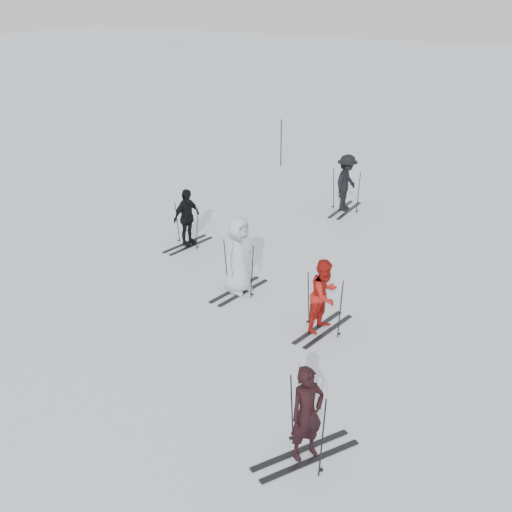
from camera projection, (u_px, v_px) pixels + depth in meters
The scene contains 12 objects.
ground at pixel (232, 317), 13.34m from camera, with size 120.00×120.00×0.00m, color silver.
skier_near_dark at pixel (307, 415), 9.18m from camera, with size 0.55×0.36×1.50m, color black.
skier_red at pixel (324, 297), 12.54m from camera, with size 0.73×0.57×1.50m, color #B31D14.
skier_grey at pixel (239, 256), 14.04m from camera, with size 0.85×0.55×1.74m, color silver.
skier_uphill_left at pixel (187, 218), 16.54m from camera, with size 0.88×0.37×1.51m, color black.
skier_uphill_far at pixel (346, 183), 18.99m from camera, with size 1.09×0.63×1.68m, color black.
skis_near_dark at pixel (307, 421), 9.22m from camera, with size 0.93×1.75×1.28m, color black, non-canonical shape.
skis_red at pixel (324, 303), 12.60m from camera, with size 0.89×1.69×1.23m, color black, non-canonical shape.
skis_grey at pixel (239, 267), 14.14m from camera, with size 0.90×1.70×1.24m, color black, non-canonical shape.
skis_uphill_left at pixel (187, 224), 16.61m from camera, with size 0.85×1.60×1.17m, color black, non-canonical shape.
skis_uphill_far at pixel (346, 190), 19.07m from camera, with size 0.94×1.78×1.30m, color black, non-canonical shape.
piste_marker at pixel (281, 143), 23.49m from camera, with size 0.04×0.04×1.72m, color black.
Camera 1 is at (6.37, -9.82, 6.54)m, focal length 45.00 mm.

